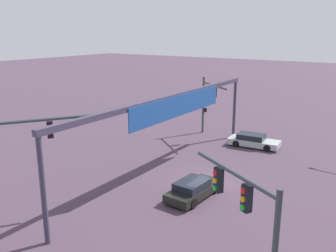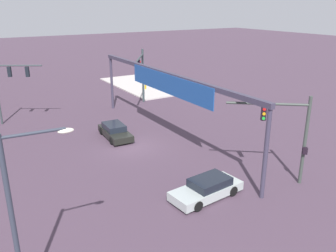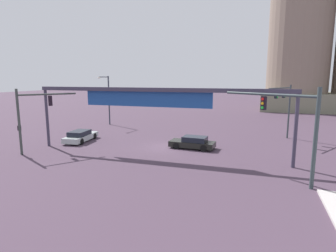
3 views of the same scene
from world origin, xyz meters
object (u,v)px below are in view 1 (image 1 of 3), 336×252
traffic_signal_near_corner (249,225)px  sedan_car_waiting_far (253,141)px  sedan_car_approaching (193,189)px  traffic_signal_cross_street (208,99)px  traffic_signal_opposite_side (12,149)px

traffic_signal_near_corner → sedan_car_waiting_far: 22.84m
traffic_signal_near_corner → sedan_car_approaching: (-8.68, -7.02, -3.77)m
traffic_signal_near_corner → sedan_car_approaching: traffic_signal_near_corner is taller
traffic_signal_near_corner → sedan_car_approaching: 11.78m
sedan_car_approaching → sedan_car_waiting_far: bearing=6.6°
traffic_signal_cross_street → sedan_car_waiting_far: traffic_signal_cross_street is taller
traffic_signal_opposite_side → sedan_car_waiting_far: 21.78m
traffic_signal_opposite_side → traffic_signal_cross_street: bearing=31.7°
traffic_signal_cross_street → traffic_signal_near_corner: bearing=-21.2°
traffic_signal_near_corner → traffic_signal_opposite_side: bearing=28.6°
traffic_signal_near_corner → sedan_car_waiting_far: (-21.15, -7.74, -3.77)m
traffic_signal_cross_street → sedan_car_waiting_far: 6.49m
sedan_car_approaching → traffic_signal_near_corner: bearing=-137.7°
traffic_signal_near_corner → sedan_car_waiting_far: bearing=-38.9°
traffic_signal_near_corner → traffic_signal_opposite_side: (-0.60, -13.95, -0.07)m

